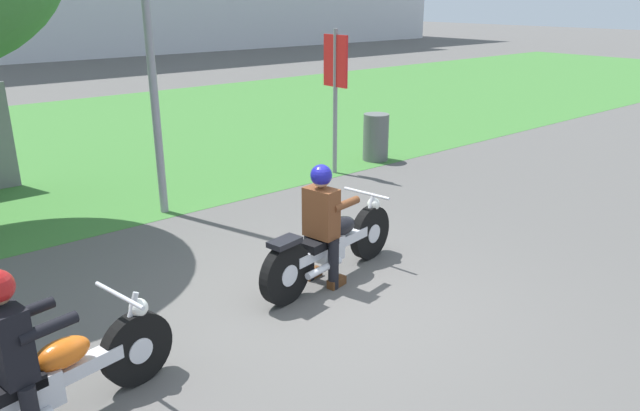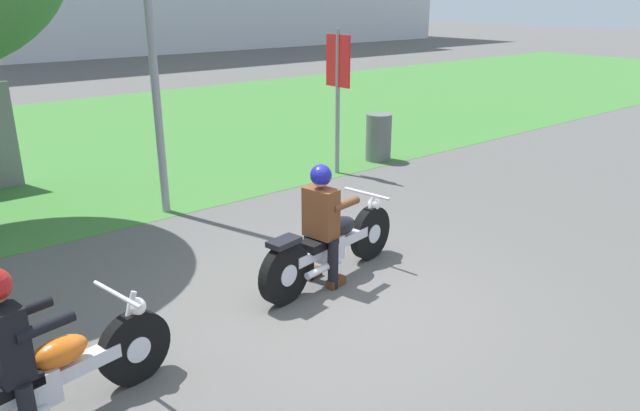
# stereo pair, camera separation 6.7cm
# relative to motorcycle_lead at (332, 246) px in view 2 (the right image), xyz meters

# --- Properties ---
(ground) EXTENTS (120.00, 120.00, 0.00)m
(ground) POSITION_rel_motorcycle_lead_xyz_m (-0.47, -0.46, -0.41)
(ground) COLOR #565451
(grass_verge) EXTENTS (60.00, 12.00, 0.01)m
(grass_verge) POSITION_rel_motorcycle_lead_xyz_m (-0.47, 9.07, -0.40)
(grass_verge) COLOR #3D7533
(grass_verge) RESTS_ON ground
(motorcycle_lead) EXTENTS (2.21, 0.72, 0.90)m
(motorcycle_lead) POSITION_rel_motorcycle_lead_xyz_m (0.00, 0.00, 0.00)
(motorcycle_lead) COLOR black
(motorcycle_lead) RESTS_ON ground
(rider_lead) EXTENTS (0.60, 0.52, 1.42)m
(rider_lead) POSITION_rel_motorcycle_lead_xyz_m (-0.17, -0.03, 0.42)
(rider_lead) COLOR black
(rider_lead) RESTS_ON ground
(motorcycle_follow) EXTENTS (2.23, 0.73, 0.88)m
(motorcycle_follow) POSITION_rel_motorcycle_lead_xyz_m (-3.35, -0.58, -0.01)
(motorcycle_follow) COLOR black
(motorcycle_follow) RESTS_ON ground
(rider_follow) EXTENTS (0.60, 0.52, 1.40)m
(rider_follow) POSITION_rel_motorcycle_lead_xyz_m (-3.52, -0.61, 0.41)
(rider_follow) COLOR black
(rider_follow) RESTS_ON ground
(trash_can) EXTENTS (0.51, 0.51, 0.93)m
(trash_can) POSITION_rel_motorcycle_lead_xyz_m (4.21, 3.49, 0.06)
(trash_can) COLOR #595E5B
(trash_can) RESTS_ON ground
(sign_banner) EXTENTS (0.08, 0.60, 2.60)m
(sign_banner) POSITION_rel_motorcycle_lead_xyz_m (2.97, 3.31, 1.32)
(sign_banner) COLOR gray
(sign_banner) RESTS_ON ground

